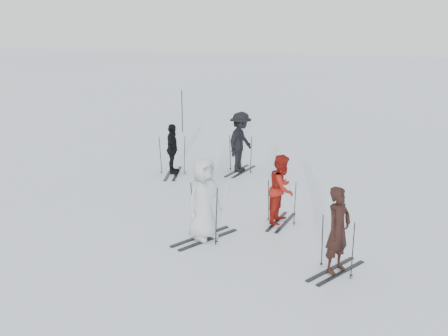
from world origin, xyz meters
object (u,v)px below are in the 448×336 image
at_px(skier_near_dark, 338,231).
at_px(skier_red, 282,190).
at_px(skier_grey, 204,200).
at_px(skier_uphill_far, 241,143).
at_px(skier_uphill_left, 172,150).
at_px(piste_marker, 182,111).

relative_size(skier_near_dark, skier_red, 1.03).
xyz_separation_m(skier_grey, skier_uphill_far, (-0.90, 5.78, 0.03)).
bearing_deg(skier_uphill_left, skier_red, -142.19).
xyz_separation_m(skier_near_dark, skier_uphill_far, (-4.04, 6.55, 0.10)).
height_order(skier_uphill_far, piste_marker, skier_uphill_far).
distance_m(skier_near_dark, piste_marker, 14.67).
relative_size(skier_near_dark, piste_marker, 0.96).
relative_size(skier_near_dark, skier_grey, 0.93).
xyz_separation_m(skier_red, skier_uphill_far, (-2.36, 4.19, 0.12)).
xyz_separation_m(skier_grey, skier_uphill_left, (-2.91, 4.81, -0.14)).
bearing_deg(piste_marker, skier_uphill_far, -51.34).
bearing_deg(skier_near_dark, skier_uphill_left, 74.34).
xyz_separation_m(skier_red, skier_grey, (-1.45, -1.59, 0.09)).
distance_m(skier_red, skier_grey, 2.16).
bearing_deg(skier_uphill_far, piste_marker, 48.09).
bearing_deg(skier_uphill_far, skier_near_dark, -138.92).
relative_size(skier_uphill_left, skier_uphill_far, 0.83).
bearing_deg(piste_marker, skier_red, -55.12).
height_order(skier_near_dark, skier_uphill_far, skier_uphill_far).
height_order(skier_red, piste_marker, piste_marker).
bearing_deg(piste_marker, skier_uphill_left, -69.79).
xyz_separation_m(skier_near_dark, piste_marker, (-8.42, 12.02, 0.03)).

